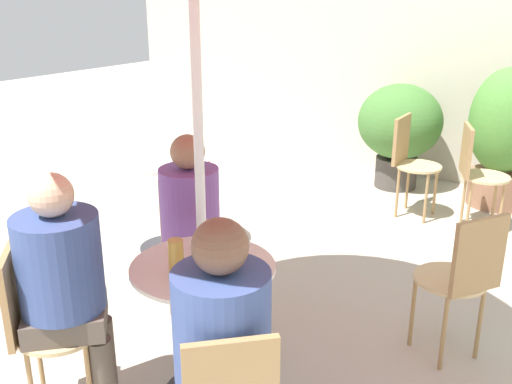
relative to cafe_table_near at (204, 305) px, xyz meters
name	(u,v)px	position (x,y,z in m)	size (l,w,h in m)	color
cafe_table_near	(204,305)	(0.00, 0.00, 0.00)	(0.68, 0.68, 0.73)	#2D2D33
cafe_table_far	(166,185)	(-1.41, 1.09, 0.00)	(0.68, 0.68, 0.73)	#2D2D33
bistro_chair_0	(189,237)	(-0.58, 0.49, 0.02)	(0.44, 0.44, 0.87)	tan
bistro_chair_1	(37,319)	(-0.49, -0.58, 0.02)	(0.44, 0.44, 0.87)	tan
bistro_chair_3	(463,273)	(0.86, 1.06, 0.02)	(0.44, 0.42, 0.87)	tan
bistro_chair_4	(476,167)	(0.27, 2.94, 0.02)	(0.44, 0.43, 0.87)	tan
bistro_chair_5	(410,156)	(-0.28, 2.90, 0.02)	(0.40, 0.39, 0.87)	tan
seated_person_0	(190,218)	(-0.47, 0.40, 0.20)	(0.43, 0.42, 1.19)	#42475B
seated_person_1	(65,279)	(-0.40, -0.47, 0.20)	(0.48, 0.48, 1.22)	brown
seated_person_2	(222,341)	(0.47, -0.40, 0.21)	(0.46, 0.46, 1.22)	#2D2D33
beer_glass_0	(235,253)	(0.14, 0.06, 0.29)	(0.06, 0.06, 0.16)	#DBC65B
beer_glass_1	(203,236)	(-0.10, 0.12, 0.29)	(0.06, 0.06, 0.16)	beige
beer_glass_2	(176,259)	(-0.01, -0.15, 0.30)	(0.07, 0.07, 0.18)	#B28433
potted_plant_0	(400,126)	(-0.69, 3.53, 0.10)	(0.81, 0.81, 1.03)	#47423D
potted_plant_1	(504,133)	(0.26, 3.63, 0.16)	(0.63, 0.63, 1.26)	#93664C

